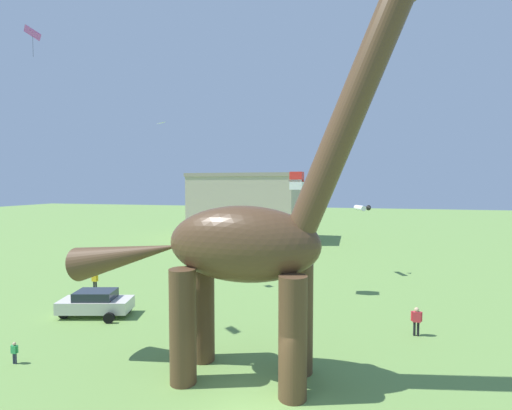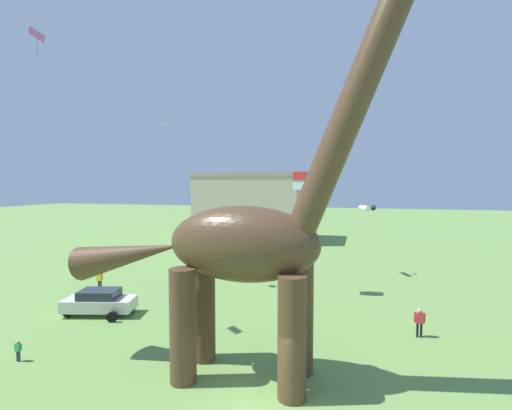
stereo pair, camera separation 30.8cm
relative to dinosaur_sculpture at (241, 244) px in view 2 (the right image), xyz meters
name	(u,v)px [view 2 (the right image)]	position (x,y,z in m)	size (l,w,h in m)	color
dinosaur_sculpture	(241,244)	(0.00, 0.00, 0.00)	(14.75, 3.13, 15.42)	#513823
parked_sedan_left	(100,302)	(-10.70, 4.77, -4.77)	(4.51, 2.79, 1.55)	silver
person_near_flyer	(18,349)	(-10.13, -1.45, -4.98)	(0.37, 0.16, 0.98)	#2D3347
person_far_spectator	(419,320)	(7.71, 6.40, -4.65)	(0.57, 0.25, 1.53)	black
person_watching_child	(100,278)	(-14.29, 9.33, -4.66)	(0.56, 0.25, 1.51)	black
kite_near_high	(166,123)	(-9.68, 11.32, 7.05)	(0.79, 0.77, 0.13)	white
kite_near_low	(300,181)	(0.46, 12.25, 2.69)	(0.94, 0.94, 1.27)	red
kite_high_left	(37,35)	(-11.51, 1.49, 10.10)	(1.24, 1.21, 1.38)	purple
kite_apex	(367,208)	(5.13, 19.80, 0.35)	(1.66, 1.69, 0.48)	white
background_building_block	(252,206)	(-10.74, 38.19, -0.79)	(15.09, 10.07, 9.56)	#B7A893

